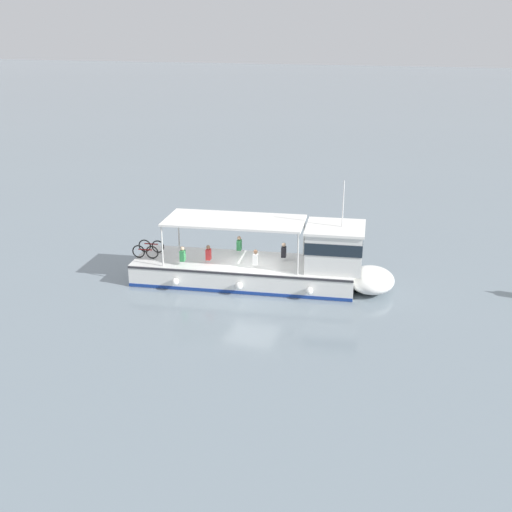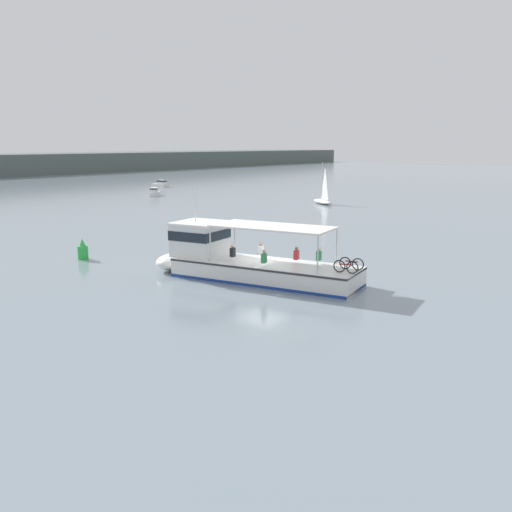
% 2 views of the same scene
% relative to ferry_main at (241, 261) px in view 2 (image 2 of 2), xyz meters
% --- Properties ---
extents(ground_plane, '(400.00, 400.00, 0.00)m').
position_rel_ferry_main_xyz_m(ground_plane, '(0.89, -0.94, -1.02)').
color(ground_plane, gray).
extents(ferry_main, '(4.99, 13.03, 5.32)m').
position_rel_ferry_main_xyz_m(ferry_main, '(0.00, 0.00, 0.00)').
color(ferry_main, white).
rests_on(ferry_main, ground).
extents(motorboat_horizon_east, '(1.66, 3.71, 1.26)m').
position_rel_ferry_main_xyz_m(motorboat_horizon_east, '(46.88, 56.11, -0.47)').
color(motorboat_horizon_east, white).
rests_on(motorboat_horizon_east, ground).
extents(motorboat_far_right, '(3.56, 3.36, 1.26)m').
position_rel_ferry_main_xyz_m(motorboat_far_right, '(33.66, 43.51, -0.47)').
color(motorboat_far_right, white).
rests_on(motorboat_far_right, ground).
extents(sailboat_off_bow, '(3.95, 4.71, 5.40)m').
position_rel_ferry_main_xyz_m(sailboat_off_bow, '(38.76, 17.14, -0.48)').
color(sailboat_off_bow, white).
rests_on(sailboat_off_bow, ground).
extents(channel_buoy, '(0.70, 0.70, 1.40)m').
position_rel_ferry_main_xyz_m(channel_buoy, '(-2.17, 11.92, -0.45)').
color(channel_buoy, green).
rests_on(channel_buoy, ground).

